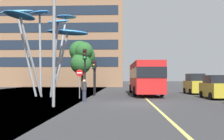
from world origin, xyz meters
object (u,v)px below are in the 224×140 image
object	(u,v)px
street_lamp	(59,16)
no_entry_sign	(80,79)
leaf_sculpture	(46,26)
car_parked_mid	(216,88)
traffic_light_island_mid	(95,70)
traffic_light_kerb_far	(94,70)
pedestrian	(84,90)
car_parked_far	(195,84)
red_bus	(145,76)
traffic_light_kerb_near	(85,63)

from	to	relation	value
street_lamp	no_entry_sign	xyz separation A→B (m)	(0.24, 6.59, -3.82)
leaf_sculpture	car_parked_mid	bearing A→B (deg)	-8.04
street_lamp	traffic_light_island_mid	bearing A→B (deg)	84.83
traffic_light_kerb_far	street_lamp	distance (m)	10.32
pedestrian	car_parked_mid	bearing A→B (deg)	16.64
traffic_light_kerb_far	traffic_light_island_mid	xyz separation A→B (m)	(-0.06, 1.75, 0.11)
car_parked_mid	car_parked_far	world-z (taller)	car_parked_far
traffic_light_island_mid	street_lamp	size ratio (longest dim) A/B	0.40
red_bus	traffic_light_kerb_near	world-z (taller)	traffic_light_kerb_near
pedestrian	street_lamp	bearing A→B (deg)	-105.35
traffic_light_kerb_far	traffic_light_island_mid	size ratio (longest dim) A/B	0.96
car_parked_far	street_lamp	distance (m)	18.75
leaf_sculpture	car_parked_far	bearing A→B (deg)	17.86
red_bus	no_entry_sign	bearing A→B (deg)	-135.86
traffic_light_kerb_far	car_parked_far	xyz separation A→B (m)	(10.61, 4.13, -1.42)
car_parked_mid	traffic_light_kerb_near	bearing A→B (deg)	-166.07
traffic_light_kerb_far	no_entry_sign	xyz separation A→B (m)	(-0.86, -3.23, -0.80)
leaf_sculpture	traffic_light_kerb_far	world-z (taller)	leaf_sculpture
traffic_light_kerb_near	traffic_light_kerb_far	size ratio (longest dim) A/B	1.16
traffic_light_kerb_near	car_parked_far	distance (m)	14.52
traffic_light_island_mid	car_parked_mid	distance (m)	11.70
traffic_light_kerb_near	car_parked_mid	distance (m)	11.16
red_bus	street_lamp	distance (m)	14.18
red_bus	traffic_light_kerb_near	bearing A→B (deg)	-122.70
leaf_sculpture	street_lamp	bearing A→B (deg)	-69.58
pedestrian	no_entry_sign	distance (m)	3.03
car_parked_far	no_entry_sign	world-z (taller)	no_entry_sign
leaf_sculpture	traffic_light_island_mid	xyz separation A→B (m)	(4.43, 2.48, -4.09)
traffic_light_kerb_near	street_lamp	bearing A→B (deg)	-103.06
red_bus	leaf_sculpture	distance (m)	11.09
car_parked_mid	no_entry_sign	xyz separation A→B (m)	(-11.43, -0.37, 0.71)
car_parked_mid	pedestrian	xyz separation A→B (m)	(-10.64, -3.18, -0.12)
leaf_sculpture	traffic_light_kerb_far	distance (m)	6.19
red_bus	pedestrian	world-z (taller)	red_bus
car_parked_mid	no_entry_sign	world-z (taller)	no_entry_sign
car_parked_mid	red_bus	bearing A→B (deg)	136.12
no_entry_sign	street_lamp	bearing A→B (deg)	-92.11
leaf_sculpture	street_lamp	size ratio (longest dim) A/B	0.97
leaf_sculpture	traffic_light_kerb_near	size ratio (longest dim) A/B	2.17
car_parked_mid	street_lamp	distance (m)	14.32
car_parked_far	street_lamp	world-z (taller)	street_lamp
red_bus	car_parked_far	distance (m)	5.90
traffic_light_island_mid	pedestrian	xyz separation A→B (m)	(-0.01, -7.79, -1.74)
traffic_light_island_mid	car_parked_far	world-z (taller)	traffic_light_island_mid
traffic_light_island_mid	red_bus	bearing A→B (deg)	8.16
car_parked_far	no_entry_sign	size ratio (longest dim) A/B	1.75
leaf_sculpture	street_lamp	distance (m)	9.76
red_bus	pedestrian	distance (m)	9.98
traffic_light_kerb_far	no_entry_sign	size ratio (longest dim) A/B	1.37
leaf_sculpture	traffic_light_island_mid	bearing A→B (deg)	29.25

